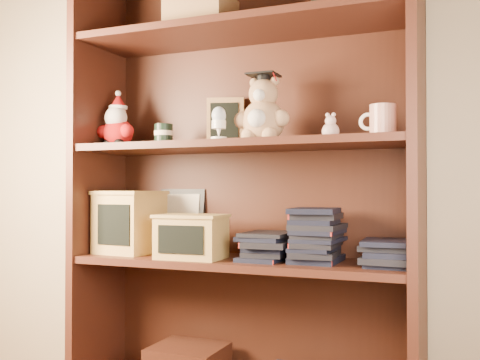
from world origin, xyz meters
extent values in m
cube|color=tan|center=(0.00, 1.50, 1.25)|extent=(3.00, 0.04, 2.50)
cube|color=#3E1B11|center=(-0.58, 1.30, 0.80)|extent=(0.03, 0.35, 1.60)
cube|color=#3E1B11|center=(0.59, 1.30, 0.80)|extent=(0.03, 0.35, 1.60)
cube|color=#39190F|center=(0.01, 1.47, 0.80)|extent=(1.20, 0.02, 1.60)
cube|color=#3E1B11|center=(0.01, 1.30, 1.34)|extent=(1.14, 0.33, 0.02)
cube|color=#9E7547|center=(-0.14, 1.30, 1.41)|extent=(0.22, 0.18, 0.12)
cylinder|color=black|center=(0.31, 1.30, 1.41)|extent=(0.09, 0.09, 0.11)
cube|color=#3E1B11|center=(0.01, 1.30, 0.54)|extent=(1.14, 0.33, 0.02)
cube|color=#3E1B11|center=(0.01, 1.30, 0.94)|extent=(1.14, 0.33, 0.02)
sphere|color=#A50F0F|center=(-0.49, 1.30, 1.00)|extent=(0.11, 0.11, 0.11)
sphere|color=#A50F0F|center=(-0.54, 1.29, 1.01)|extent=(0.05, 0.05, 0.05)
sphere|color=#A50F0F|center=(-0.44, 1.29, 1.01)|extent=(0.05, 0.05, 0.05)
sphere|color=black|center=(-0.52, 1.28, 0.96)|extent=(0.04, 0.04, 0.04)
sphere|color=black|center=(-0.47, 1.28, 0.96)|extent=(0.04, 0.04, 0.04)
sphere|color=white|center=(-0.49, 1.29, 1.06)|extent=(0.08, 0.08, 0.08)
sphere|color=#D8B293|center=(-0.49, 1.30, 1.08)|extent=(0.06, 0.06, 0.06)
cone|color=#A50F0F|center=(-0.49, 1.30, 1.12)|extent=(0.07, 0.07, 0.06)
sphere|color=white|center=(-0.49, 1.30, 1.15)|extent=(0.02, 0.02, 0.02)
cylinder|color=white|center=(-0.49, 1.30, 1.10)|extent=(0.07, 0.07, 0.01)
cylinder|color=black|center=(-0.30, 1.30, 0.99)|extent=(0.07, 0.07, 0.08)
cylinder|color=beige|center=(-0.30, 1.30, 0.99)|extent=(0.07, 0.07, 0.02)
cube|color=#9E7547|center=(-0.10, 1.42, 1.04)|extent=(0.14, 0.06, 0.18)
cube|color=black|center=(-0.10, 1.41, 1.04)|extent=(0.10, 0.03, 0.14)
cube|color=#9E7547|center=(-0.10, 1.45, 0.96)|extent=(0.07, 0.07, 0.01)
cylinder|color=white|center=(-0.04, 1.23, 0.96)|extent=(0.05, 0.05, 0.01)
cone|color=white|center=(-0.04, 1.23, 0.98)|extent=(0.02, 0.02, 0.04)
cylinder|color=white|center=(-0.04, 1.23, 1.00)|extent=(0.05, 0.05, 0.03)
ellipsoid|color=silver|center=(-0.04, 1.23, 1.04)|extent=(0.05, 0.05, 0.06)
sphere|color=tan|center=(0.09, 1.30, 1.02)|extent=(0.15, 0.15, 0.15)
sphere|color=white|center=(0.09, 1.24, 1.02)|extent=(0.06, 0.06, 0.06)
sphere|color=tan|center=(0.02, 1.28, 1.02)|extent=(0.06, 0.06, 0.06)
sphere|color=tan|center=(0.16, 1.28, 1.02)|extent=(0.06, 0.06, 0.06)
sphere|color=tan|center=(0.06, 1.26, 0.97)|extent=(0.05, 0.05, 0.05)
sphere|color=tan|center=(0.13, 1.26, 0.97)|extent=(0.05, 0.05, 0.05)
sphere|color=tan|center=(0.09, 1.30, 1.11)|extent=(0.10, 0.10, 0.10)
sphere|color=white|center=(0.09, 1.26, 1.10)|extent=(0.04, 0.04, 0.04)
sphere|color=tan|center=(0.06, 1.32, 1.15)|extent=(0.03, 0.03, 0.03)
sphere|color=tan|center=(0.13, 1.32, 1.15)|extent=(0.03, 0.03, 0.03)
cylinder|color=black|center=(0.09, 1.30, 1.16)|extent=(0.05, 0.05, 0.02)
cube|color=black|center=(0.09, 1.30, 1.18)|extent=(0.10, 0.10, 0.01)
cylinder|color=#A50F0F|center=(0.14, 1.28, 1.16)|extent=(0.00, 0.05, 0.03)
sphere|color=beige|center=(0.32, 1.30, 0.98)|extent=(0.06, 0.06, 0.06)
sphere|color=beige|center=(0.32, 1.30, 1.01)|extent=(0.04, 0.04, 0.04)
sphere|color=beige|center=(0.31, 1.30, 1.03)|extent=(0.01, 0.01, 0.01)
sphere|color=beige|center=(0.33, 1.30, 1.03)|extent=(0.01, 0.01, 0.01)
cylinder|color=silver|center=(0.49, 1.30, 1.00)|extent=(0.08, 0.08, 0.10)
torus|color=white|center=(0.44, 1.30, 1.00)|extent=(0.06, 0.01, 0.06)
cube|color=black|center=(-0.30, 1.45, 0.67)|extent=(0.19, 0.05, 0.24)
cube|color=beige|center=(-0.30, 1.44, 0.67)|extent=(0.15, 0.03, 0.20)
cube|color=#B18D48|center=(-0.44, 1.30, 0.66)|extent=(0.22, 0.22, 0.22)
cube|color=black|center=(-0.44, 1.20, 0.66)|extent=(0.14, 0.02, 0.14)
cube|color=#B18D48|center=(-0.44, 1.30, 0.78)|extent=(0.23, 0.23, 0.01)
cube|color=#B18D48|center=(-0.15, 1.24, 0.62)|extent=(0.22, 0.16, 0.14)
cube|color=black|center=(-0.15, 1.16, 0.62)|extent=(0.16, 0.01, 0.09)
cube|color=#B18D48|center=(-0.15, 1.24, 0.70)|extent=(0.24, 0.17, 0.01)
cube|color=black|center=(0.11, 1.30, 0.56)|extent=(0.14, 0.20, 0.02)
cube|color=black|center=(0.11, 1.30, 0.57)|extent=(0.14, 0.20, 0.02)
cube|color=black|center=(0.11, 1.30, 0.59)|extent=(0.14, 0.20, 0.02)
cube|color=black|center=(0.11, 1.30, 0.61)|extent=(0.14, 0.20, 0.02)
cube|color=black|center=(0.11, 1.30, 0.62)|extent=(0.14, 0.20, 0.02)
cube|color=black|center=(0.11, 1.30, 0.64)|extent=(0.14, 0.20, 0.02)
cube|color=black|center=(0.28, 1.30, 0.56)|extent=(0.14, 0.20, 0.02)
cube|color=black|center=(0.28, 1.30, 0.57)|extent=(0.14, 0.20, 0.02)
cube|color=black|center=(0.28, 1.30, 0.59)|extent=(0.14, 0.20, 0.02)
cube|color=black|center=(0.28, 1.30, 0.61)|extent=(0.14, 0.20, 0.02)
cube|color=black|center=(0.28, 1.30, 0.62)|extent=(0.14, 0.20, 0.02)
cube|color=black|center=(0.28, 1.30, 0.64)|extent=(0.14, 0.20, 0.02)
cube|color=black|center=(0.28, 1.30, 0.65)|extent=(0.14, 0.20, 0.02)
cube|color=black|center=(0.28, 1.30, 0.67)|extent=(0.14, 0.20, 0.02)
cube|color=black|center=(0.28, 1.30, 0.69)|extent=(0.14, 0.20, 0.02)
cube|color=black|center=(0.28, 1.30, 0.70)|extent=(0.14, 0.20, 0.02)
cube|color=black|center=(0.28, 1.30, 0.72)|extent=(0.14, 0.20, 0.02)
cube|color=black|center=(0.51, 1.30, 0.56)|extent=(0.14, 0.20, 0.02)
cube|color=black|center=(0.51, 1.30, 0.57)|extent=(0.14, 0.20, 0.02)
cube|color=black|center=(0.51, 1.30, 0.59)|extent=(0.14, 0.20, 0.02)
cube|color=black|center=(0.51, 1.30, 0.61)|extent=(0.14, 0.20, 0.02)
cube|color=black|center=(0.51, 1.30, 0.62)|extent=(0.14, 0.20, 0.02)
camera|label=1|loc=(0.74, -0.48, 0.79)|focal=42.00mm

